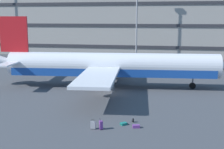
{
  "coord_description": "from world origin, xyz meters",
  "views": [
    {
      "loc": [
        8.2,
        -40.3,
        10.08
      ],
      "look_at": [
        1.01,
        -2.62,
        3.0
      ],
      "focal_mm": 49.93,
      "sensor_mm": 36.0,
      "label": 1
    }
  ],
  "objects_px": {
    "suitcase_purple": "(124,124)",
    "suitcase_red": "(93,125)",
    "airliner": "(110,66)",
    "backpack_large": "(133,120)",
    "suitcase_orange": "(136,126)",
    "suitcase_small": "(101,125)"
  },
  "relations": [
    {
      "from": "airliner",
      "to": "suitcase_orange",
      "type": "relative_size",
      "value": 48.07
    },
    {
      "from": "suitcase_orange",
      "to": "suitcase_small",
      "type": "bearing_deg",
      "value": -162.27
    },
    {
      "from": "airliner",
      "to": "suitcase_red",
      "type": "bearing_deg",
      "value": -83.7
    },
    {
      "from": "backpack_large",
      "to": "suitcase_orange",
      "type": "bearing_deg",
      "value": -71.78
    },
    {
      "from": "airliner",
      "to": "suitcase_small",
      "type": "height_order",
      "value": "airliner"
    },
    {
      "from": "backpack_large",
      "to": "airliner",
      "type": "bearing_deg",
      "value": 109.53
    },
    {
      "from": "suitcase_red",
      "to": "suitcase_purple",
      "type": "xyz_separation_m",
      "value": [
        2.57,
        1.65,
        -0.27
      ]
    },
    {
      "from": "suitcase_red",
      "to": "suitcase_purple",
      "type": "relative_size",
      "value": 1.26
    },
    {
      "from": "airliner",
      "to": "suitcase_purple",
      "type": "xyz_separation_m",
      "value": [
        4.49,
        -15.73,
        -3.04
      ]
    },
    {
      "from": "airliner",
      "to": "suitcase_red",
      "type": "distance_m",
      "value": 17.7
    },
    {
      "from": "suitcase_red",
      "to": "suitcase_small",
      "type": "relative_size",
      "value": 0.91
    },
    {
      "from": "suitcase_small",
      "to": "suitcase_purple",
      "type": "bearing_deg",
      "value": 40.36
    },
    {
      "from": "suitcase_red",
      "to": "suitcase_small",
      "type": "height_order",
      "value": "suitcase_small"
    },
    {
      "from": "suitcase_purple",
      "to": "suitcase_small",
      "type": "height_order",
      "value": "suitcase_small"
    },
    {
      "from": "suitcase_small",
      "to": "backpack_large",
      "type": "height_order",
      "value": "suitcase_small"
    },
    {
      "from": "suitcase_orange",
      "to": "backpack_large",
      "type": "height_order",
      "value": "backpack_large"
    },
    {
      "from": "airliner",
      "to": "backpack_large",
      "type": "bearing_deg",
      "value": -70.47
    },
    {
      "from": "suitcase_red",
      "to": "backpack_large",
      "type": "xyz_separation_m",
      "value": [
        3.34,
        2.55,
        -0.19
      ]
    },
    {
      "from": "suitcase_red",
      "to": "suitcase_purple",
      "type": "height_order",
      "value": "suitcase_red"
    },
    {
      "from": "suitcase_purple",
      "to": "suitcase_red",
      "type": "bearing_deg",
      "value": -147.34
    },
    {
      "from": "airliner",
      "to": "suitcase_purple",
      "type": "relative_size",
      "value": 48.54
    },
    {
      "from": "suitcase_purple",
      "to": "suitcase_orange",
      "type": "xyz_separation_m",
      "value": [
        1.26,
        -0.58,
        0.03
      ]
    }
  ]
}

